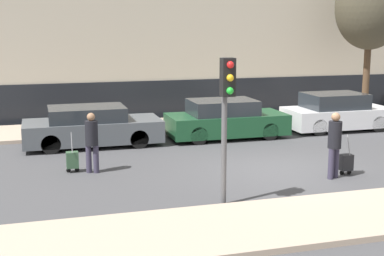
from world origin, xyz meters
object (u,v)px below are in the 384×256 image
(parked_car_1, at_px, (226,120))
(pedestrian_right, at_px, (335,141))
(traffic_light, at_px, (226,101))
(trolley_left, at_px, (72,160))
(bare_tree_near_crossing, at_px, (370,7))
(parked_car_0, at_px, (92,127))
(trolley_right, at_px, (346,162))
(parked_car_2, at_px, (336,113))
(pedestrian_left, at_px, (92,139))

(parked_car_1, xyz_separation_m, pedestrian_right, (0.93, -5.60, 0.34))
(traffic_light, bearing_deg, trolley_left, 128.57)
(trolley_left, bearing_deg, pedestrian_right, -21.14)
(bare_tree_near_crossing, bearing_deg, pedestrian_right, -128.18)
(parked_car_0, xyz_separation_m, trolley_right, (6.08, -5.44, -0.29))
(parked_car_0, distance_m, parked_car_1, 4.64)
(parked_car_1, height_order, bare_tree_near_crossing, bare_tree_near_crossing)
(parked_car_2, distance_m, pedestrian_right, 6.81)
(trolley_left, bearing_deg, parked_car_0, 75.14)
(parked_car_1, xyz_separation_m, bare_tree_near_crossing, (7.18, 2.34, 3.99))
(trolley_right, bearing_deg, trolley_left, 161.86)
(trolley_right, distance_m, bare_tree_near_crossing, 10.54)
(parked_car_1, relative_size, trolley_left, 3.76)
(parked_car_1, bearing_deg, trolley_left, -150.41)
(parked_car_0, xyz_separation_m, bare_tree_near_crossing, (11.82, 2.29, 4.00))
(pedestrian_right, xyz_separation_m, traffic_light, (-3.42, -1.28, 1.34))
(parked_car_1, distance_m, trolley_right, 5.58)
(pedestrian_left, relative_size, pedestrian_right, 0.94)
(parked_car_1, height_order, traffic_light, traffic_light)
(pedestrian_left, relative_size, bare_tree_near_crossing, 0.26)
(trolley_right, xyz_separation_m, traffic_light, (-3.92, -1.49, 1.98))
(traffic_light, xyz_separation_m, bare_tree_near_crossing, (9.66, 9.22, 2.31))
(parked_car_2, xyz_separation_m, traffic_light, (-6.99, -7.06, 1.66))
(parked_car_0, height_order, trolley_right, parked_car_0)
(trolley_left, height_order, trolley_right, trolley_left)
(pedestrian_left, relative_size, traffic_light, 0.50)
(parked_car_0, distance_m, pedestrian_left, 3.39)
(trolley_left, bearing_deg, parked_car_1, 29.59)
(pedestrian_left, bearing_deg, parked_car_0, 105.42)
(parked_car_2, height_order, trolley_right, parked_car_2)
(pedestrian_left, distance_m, traffic_light, 4.57)
(parked_car_1, height_order, trolley_left, parked_car_1)
(trolley_left, distance_m, bare_tree_near_crossing, 14.44)
(pedestrian_left, bearing_deg, trolley_left, -179.94)
(parked_car_1, bearing_deg, parked_car_0, 179.33)
(trolley_right, height_order, bare_tree_near_crossing, bare_tree_near_crossing)
(parked_car_0, relative_size, pedestrian_right, 2.58)
(parked_car_2, relative_size, trolley_right, 3.64)
(trolley_left, height_order, pedestrian_right, pedestrian_right)
(parked_car_1, bearing_deg, bare_tree_near_crossing, 18.09)
(parked_car_1, height_order, parked_car_2, parked_car_2)
(parked_car_0, bearing_deg, trolley_left, -104.86)
(bare_tree_near_crossing, bearing_deg, parked_car_1, -161.91)
(pedestrian_left, relative_size, trolley_left, 1.48)
(pedestrian_left, height_order, pedestrian_right, pedestrian_right)
(parked_car_0, bearing_deg, pedestrian_left, -95.55)
(parked_car_2, height_order, bare_tree_near_crossing, bare_tree_near_crossing)
(trolley_left, height_order, bare_tree_near_crossing, bare_tree_near_crossing)
(trolley_left, bearing_deg, traffic_light, -51.43)
(parked_car_1, bearing_deg, pedestrian_right, -80.55)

